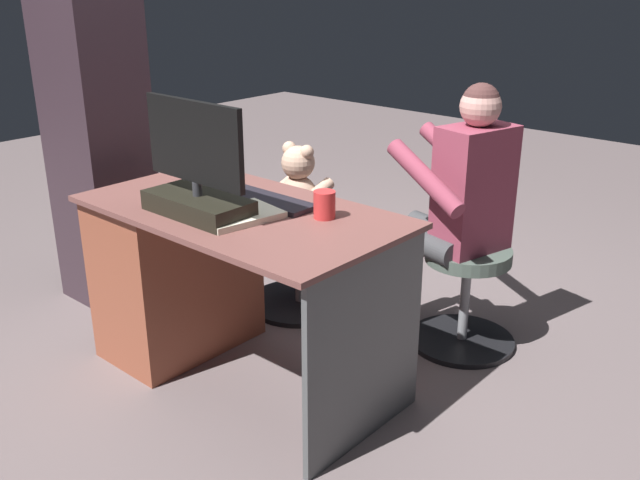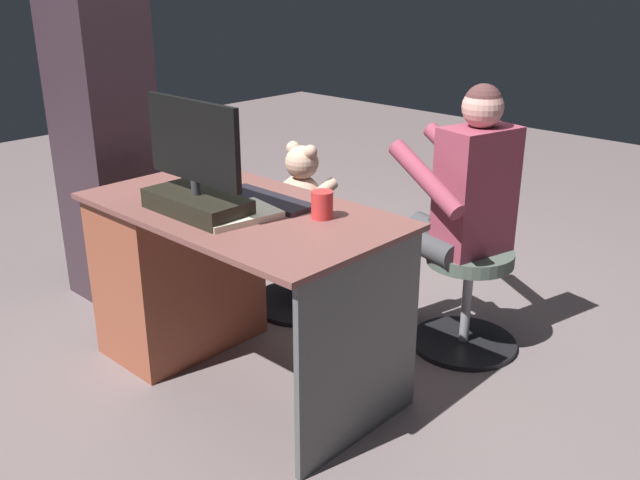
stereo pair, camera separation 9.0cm
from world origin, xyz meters
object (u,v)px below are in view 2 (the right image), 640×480
Objects in this scene: desk at (192,267)px; teddy_bear at (304,185)px; monitor at (196,180)px; tv_remote at (176,188)px; visitor_chair at (467,292)px; office_chair_teddy at (303,258)px; computer_mouse at (220,183)px; keyboard at (267,200)px; person at (457,199)px; cup at (322,205)px.

desk is 0.71m from teddy_bear.
teddy_bear is (0.24, -0.82, -0.25)m from monitor.
monitor reaches higher than tv_remote.
monitor is at bearing 59.42° from visitor_chair.
desk is 0.37m from tv_remote.
desk reaches higher than office_chair_teddy.
computer_mouse is 0.18× the size of office_chair_teddy.
person is at bearing -120.86° from keyboard.
tv_remote is (0.39, 0.16, -0.00)m from keyboard.
tv_remote reaches higher than desk.
keyboard is at bearing -161.69° from desk.
keyboard is 0.35× the size of person.
monitor is 1.20× the size of keyboard.
desk is 1.23m from visitor_chair.
visitor_chair is (-0.83, -0.19, -0.37)m from teddy_bear.
computer_mouse is 0.93× the size of cup.
tv_remote reaches higher than office_chair_teddy.
teddy_bear is at bearing -58.81° from keyboard.
teddy_bear reaches higher than tv_remote.
person reaches higher than visitor_chair.
computer_mouse is at bearing 93.75° from teddy_bear.
monitor is (-0.28, 0.15, 0.48)m from desk.
computer_mouse is at bearing 93.84° from office_chair_teddy.
tv_remote is 0.71m from teddy_bear.
person is at bearing -101.10° from cup.
cup is at bearing -177.72° from keyboard.
monitor is at bearing 126.31° from computer_mouse.
monitor reaches higher than computer_mouse.
person reaches higher than tv_remote.
monitor reaches higher than visitor_chair.
person is (-0.76, -0.17, 0.06)m from teddy_bear.
cup is (-0.66, -0.13, 0.41)m from desk.
person is at bearing -117.63° from monitor.
keyboard is at bearing 121.84° from office_chair_teddy.
monitor is 0.42× the size of person.
monitor is at bearing 154.02° from tv_remote.
monitor is 4.88× the size of cup.
office_chair_teddy is 0.89m from person.
cup is (-0.38, -0.29, -0.08)m from monitor.
teddy_bear is at bearing -99.85° from tv_remote.
keyboard is at bearing 2.28° from cup.
cup is at bearing 140.03° from office_chair_teddy.
office_chair_teddy is 0.86m from visitor_chair.
computer_mouse is at bearing -126.89° from tv_remote.
office_chair_teddy is at bearing -86.16° from computer_mouse.
monitor is at bearing 36.96° from cup.
office_chair_teddy is (-0.04, -0.65, -0.14)m from desk.
person is (0.08, 0.02, 0.43)m from visitor_chair.
cup is at bearing -143.04° from monitor.
teddy_bear is 0.93m from visitor_chair.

